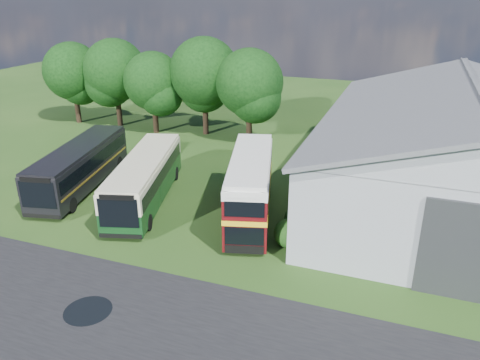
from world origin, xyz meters
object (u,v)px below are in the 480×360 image
at_px(storage_shed, 466,144).
at_px(bus_dark_single, 80,166).
at_px(bus_maroon_double, 250,188).
at_px(bus_green_single, 145,179).

distance_m(storage_shed, bus_dark_single, 26.97).
xyz_separation_m(bus_maroon_double, bus_dark_single, (-13.33, 0.46, -0.40)).
distance_m(bus_maroon_double, bus_dark_single, 13.34).
relative_size(bus_maroon_double, bus_dark_single, 0.85).
bearing_deg(storage_shed, bus_green_single, -159.34).
xyz_separation_m(bus_green_single, bus_maroon_double, (7.56, 0.09, 0.39)).
relative_size(bus_green_single, bus_maroon_double, 1.18).
relative_size(storage_shed, bus_maroon_double, 2.46).
distance_m(storage_shed, bus_maroon_double, 14.80).
xyz_separation_m(storage_shed, bus_dark_single, (-25.92, -7.05, -2.47)).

